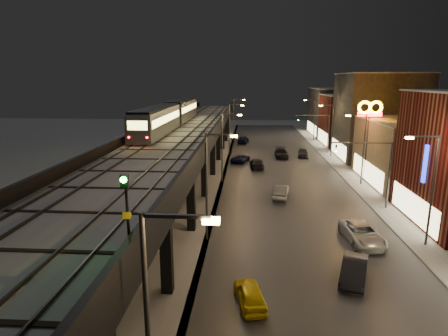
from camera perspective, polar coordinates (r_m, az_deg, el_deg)
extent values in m
cube|color=#46474D|center=(52.76, 8.94, -1.18)|extent=(17.00, 120.00, 0.06)
cube|color=#9FA1A8|center=(54.59, 19.45, -1.25)|extent=(4.00, 120.00, 0.14)
cube|color=#9FA1A8|center=(53.24, -5.68, -0.95)|extent=(11.00, 120.00, 0.06)
cube|color=black|center=(49.20, -6.40, 4.72)|extent=(9.00, 100.00, 1.00)
cube|color=black|center=(26.39, -24.96, -11.25)|extent=(0.70, 0.70, 5.30)
cube|color=black|center=(23.85, -8.75, -12.74)|extent=(0.70, 0.70, 5.30)
cube|color=black|center=(23.94, -17.70, -6.65)|extent=(8.00, 0.60, 0.50)
cube|color=black|center=(34.85, -17.20, -4.70)|extent=(0.70, 0.70, 5.30)
cube|color=black|center=(32.97, -5.04, -5.17)|extent=(0.70, 0.70, 5.30)
cube|color=black|center=(33.03, -11.49, -0.83)|extent=(8.00, 0.60, 0.50)
cube|color=black|center=(43.96, -12.64, -0.74)|extent=(0.70, 0.70, 5.30)
cube|color=black|center=(42.48, -3.01, -0.91)|extent=(0.70, 0.70, 5.30)
cube|color=black|center=(42.53, -8.01, 2.44)|extent=(8.00, 0.60, 0.50)
cube|color=black|center=(53.39, -9.67, 1.85)|extent=(0.70, 0.70, 5.30)
cube|color=black|center=(52.18, -1.73, 1.77)|extent=(0.70, 0.70, 5.30)
cube|color=black|center=(52.22, -5.81, 4.51)|extent=(8.00, 0.60, 0.50)
cube|color=black|center=(62.99, -7.60, 3.65)|extent=(0.70, 0.70, 5.30)
cube|color=black|center=(61.97, -0.86, 3.61)|extent=(0.70, 0.70, 5.30)
cube|color=black|center=(62.01, -4.29, 5.92)|extent=(8.00, 0.60, 0.50)
cube|color=black|center=(72.71, -6.07, 4.98)|extent=(0.70, 0.70, 5.30)
cube|color=black|center=(71.82, -0.22, 4.95)|extent=(0.70, 0.70, 5.30)
cube|color=black|center=(71.85, -3.19, 6.94)|extent=(8.00, 0.60, 0.50)
cube|color=black|center=(82.49, -4.90, 5.98)|extent=(0.70, 0.70, 5.30)
cube|color=black|center=(81.71, 0.27, 5.96)|extent=(0.70, 0.70, 5.30)
cube|color=black|center=(81.74, -2.34, 7.72)|extent=(8.00, 0.60, 0.50)
cube|color=black|center=(92.31, -3.97, 6.77)|extent=(0.70, 0.70, 5.30)
cube|color=black|center=(91.62, 0.65, 6.76)|extent=(0.70, 0.70, 5.30)
cube|color=black|center=(91.64, -1.68, 8.32)|extent=(8.00, 0.60, 0.50)
cube|color=#B2B7C1|center=(49.12, -6.42, 5.39)|extent=(8.40, 100.00, 0.16)
cube|color=#332D28|center=(49.76, -10.09, 5.55)|extent=(0.08, 98.00, 0.16)
cube|color=#332D28|center=(49.44, -8.46, 5.56)|extent=(0.08, 98.00, 0.16)
cube|color=#332D28|center=(48.89, -4.94, 5.57)|extent=(0.08, 98.00, 0.16)
cube|color=#332D28|center=(48.69, -3.26, 5.57)|extent=(0.08, 98.00, 0.16)
cube|color=black|center=(20.92, -20.92, -5.91)|extent=(7.80, 0.24, 0.06)
cube|color=black|center=(35.58, -10.34, 2.43)|extent=(7.80, 0.24, 0.06)
cube|color=black|center=(51.06, -6.03, 5.82)|extent=(7.80, 0.24, 0.06)
cube|color=black|center=(66.78, -3.72, 7.61)|extent=(7.80, 0.24, 0.06)
cube|color=black|center=(82.61, -2.28, 8.71)|extent=(7.80, 0.24, 0.06)
cube|color=black|center=(48.48, -1.34, 5.92)|extent=(0.30, 100.00, 1.10)
cube|color=black|center=(50.01, -11.37, 5.89)|extent=(0.30, 100.00, 1.10)
cube|color=#FFEEAA|center=(38.93, 26.87, -5.32)|extent=(0.10, 9.60, 2.40)
cube|color=#826F55|center=(53.23, 27.39, 1.99)|extent=(12.00, 15.00, 8.00)
cube|color=#FFEEAA|center=(51.58, 20.94, -0.44)|extent=(0.10, 12.00, 2.40)
cube|color=#B2B7C1|center=(52.69, 27.86, 6.34)|extent=(12.20, 15.20, 0.16)
cube|color=#303132|center=(67.65, 22.34, 7.16)|extent=(12.00, 13.00, 14.00)
cube|color=#FFEEAA|center=(66.70, 17.00, 2.81)|extent=(0.10, 10.40, 2.40)
cube|color=#B2B7C1|center=(67.39, 22.88, 13.14)|extent=(12.20, 13.20, 0.16)
cube|color=maroon|center=(81.18, 19.14, 6.86)|extent=(12.00, 12.00, 10.00)
cube|color=#FFEEAA|center=(80.21, 14.78, 4.63)|extent=(0.10, 9.60, 2.40)
cube|color=#B2B7C1|center=(80.83, 19.42, 10.43)|extent=(12.20, 12.20, 0.16)
cube|color=#303030|center=(94.65, 16.97, 8.13)|extent=(12.00, 16.00, 11.00)
cube|color=#FFEEAA|center=(93.87, 13.19, 5.92)|extent=(0.10, 12.80, 2.40)
cube|color=#B2B7C1|center=(94.37, 17.20, 11.50)|extent=(12.20, 16.20, 0.16)
cube|color=#38383A|center=(11.87, -7.32, -7.31)|extent=(2.20, 0.12, 0.12)
cube|color=#FFC155|center=(11.76, -1.98, -8.03)|extent=(0.55, 0.28, 0.18)
cylinder|color=#38383A|center=(30.32, -2.69, -3.12)|extent=(0.18, 0.18, 9.00)
cube|color=#38383A|center=(29.28, -0.63, 5.12)|extent=(2.20, 0.12, 0.12)
cube|color=#FFC155|center=(29.23, 1.52, 4.87)|extent=(0.55, 0.28, 0.18)
cylinder|color=#38383A|center=(33.39, 29.16, -3.29)|extent=(0.18, 0.18, 9.00)
cube|color=#38383A|center=(32.07, 28.26, 4.26)|extent=(2.20, 0.12, 0.12)
cube|color=#FFC155|center=(31.65, 26.42, 4.13)|extent=(0.55, 0.28, 0.18)
cylinder|color=#38383A|center=(47.78, -0.29, 2.97)|extent=(0.18, 0.18, 9.00)
cube|color=#38383A|center=(47.13, 1.05, 8.22)|extent=(2.20, 0.12, 0.12)
cube|color=#FFC155|center=(47.10, 2.40, 8.06)|extent=(0.55, 0.28, 0.18)
cylinder|color=#38383A|center=(49.79, 20.50, 2.54)|extent=(0.18, 0.18, 9.00)
cube|color=#38383A|center=(48.92, 19.67, 7.64)|extent=(2.20, 0.12, 0.12)
cube|color=#FFC155|center=(48.64, 18.40, 7.57)|extent=(0.55, 0.28, 0.18)
cylinder|color=#38383A|center=(65.54, 0.82, 5.78)|extent=(0.18, 0.18, 9.00)
cube|color=#38383A|center=(65.07, 1.81, 9.61)|extent=(2.20, 0.12, 0.12)
cube|color=#FFC155|center=(65.05, 2.79, 9.50)|extent=(0.55, 0.28, 0.18)
cylinder|color=#38383A|center=(67.02, 16.18, 5.42)|extent=(0.18, 0.18, 9.00)
cube|color=#38383A|center=(66.37, 15.49, 9.22)|extent=(2.20, 0.12, 0.12)
cube|color=#FFC155|center=(66.17, 14.54, 9.16)|extent=(0.55, 0.28, 0.18)
cylinder|color=#38383A|center=(83.40, 1.46, 7.39)|extent=(0.18, 0.18, 9.00)
cube|color=#38383A|center=(83.03, 2.25, 10.40)|extent=(2.20, 0.12, 0.12)
cube|color=#FFC155|center=(83.01, 3.02, 10.31)|extent=(0.55, 0.28, 0.18)
cylinder|color=#38383A|center=(84.57, 13.63, 7.10)|extent=(0.18, 0.18, 9.00)
cube|color=#38383A|center=(84.06, 13.04, 10.11)|extent=(2.20, 0.12, 0.12)
cube|color=#FFC155|center=(83.90, 12.28, 10.06)|extent=(0.55, 0.28, 0.18)
cylinder|color=#38383A|center=(41.64, 23.84, -1.14)|extent=(0.20, 0.20, 7.00)
cube|color=#38383A|center=(40.04, 20.26, 3.62)|extent=(6.00, 0.12, 0.12)
imported|color=black|center=(39.49, 16.72, 3.02)|extent=(0.20, 0.16, 1.00)
sphere|color=#0CFF26|center=(39.39, 16.74, 2.62)|extent=(0.18, 0.18, 0.18)
cylinder|color=#38383A|center=(70.06, 15.62, 4.95)|extent=(0.20, 0.20, 7.00)
cube|color=#38383A|center=(69.12, 13.34, 7.82)|extent=(6.00, 0.12, 0.12)
imported|color=black|center=(68.80, 11.25, 7.48)|extent=(0.20, 0.16, 1.00)
sphere|color=#0CFF26|center=(68.67, 11.25, 7.26)|extent=(0.18, 0.18, 0.18)
cube|color=gray|center=(46.43, -10.20, 7.00)|extent=(2.68, 16.14, 3.04)
cube|color=black|center=(46.29, -10.29, 9.01)|extent=(2.40, 15.68, 0.23)
cube|color=#FAE46B|center=(46.73, -11.84, 7.48)|extent=(0.05, 14.76, 0.83)
cube|color=#FAE46B|center=(46.08, -8.58, 7.53)|extent=(0.05, 14.76, 0.83)
cube|color=gray|center=(63.45, -6.43, 8.76)|extent=(2.68, 16.14, 3.04)
cube|color=black|center=(63.34, -6.47, 10.23)|extent=(2.40, 15.68, 0.23)
cube|color=#FAE46B|center=(63.67, -7.65, 9.11)|extent=(0.05, 14.76, 0.83)
cube|color=#FAE46B|center=(63.19, -5.22, 9.14)|extent=(0.05, 14.76, 0.83)
cube|color=#FAE46B|center=(38.63, -13.08, 6.32)|extent=(2.03, 0.05, 0.92)
sphere|color=#FF0C0C|center=(39.04, -14.30, 4.55)|extent=(0.18, 0.18, 0.18)
sphere|color=#FF0C0C|center=(38.52, -11.68, 4.57)|extent=(0.18, 0.18, 0.18)
cylinder|color=black|center=(15.30, -14.51, -6.21)|extent=(0.12, 0.12, 2.88)
cube|color=black|center=(14.85, -14.92, -1.99)|extent=(0.31, 0.17, 0.53)
sphere|color=#0CFF26|center=(14.71, -15.09, -1.76)|extent=(0.25, 0.25, 0.25)
cube|color=yellow|center=(15.28, -14.59, -7.01)|extent=(0.34, 0.04, 0.29)
imported|color=yellow|center=(23.41, 3.99, -18.75)|extent=(2.26, 4.04, 1.30)
imported|color=#94969C|center=(42.85, 8.64, -3.59)|extent=(2.26, 4.61, 1.45)
imported|color=#0D1238|center=(60.68, 2.56, 1.46)|extent=(3.46, 5.04, 1.28)
imported|color=black|center=(56.60, 5.00, 0.63)|extent=(2.23, 4.97, 1.42)
imported|color=black|center=(79.10, 2.99, 4.32)|extent=(2.68, 4.76, 1.53)
imported|color=black|center=(27.06, 19.21, -14.60)|extent=(2.95, 4.72, 1.47)
imported|color=silver|center=(33.02, 20.30, -9.46)|extent=(3.01, 5.63, 1.51)
imported|color=black|center=(64.89, 8.72, 2.19)|extent=(2.14, 5.17, 1.50)
imported|color=#34363C|center=(66.29, 11.99, 2.29)|extent=(2.29, 4.56, 1.49)
cylinder|color=#38383A|center=(52.08, 20.89, 2.66)|extent=(0.24, 0.24, 8.48)
cube|color=#FF0C0C|center=(51.51, 21.31, 7.64)|extent=(2.97, 0.25, 0.53)
torus|color=#FDA300|center=(51.24, 20.65, 8.62)|extent=(1.73, 0.39, 1.72)
torus|color=#FDA300|center=(51.66, 22.12, 8.53)|extent=(1.73, 0.39, 1.72)
cylinder|color=#38383A|center=(37.71, 28.58, -4.96)|extent=(0.28, 0.28, 4.61)
cube|color=#172ADB|center=(36.83, 29.21, 0.51)|extent=(1.47, 0.35, 3.32)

